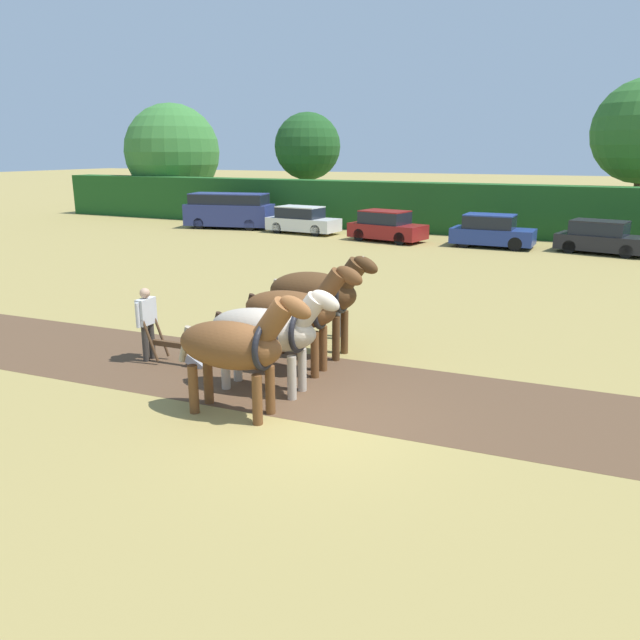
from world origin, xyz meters
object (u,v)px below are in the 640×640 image
Objects in this scene: draft_horse_lead_left at (236,346)px; parked_van at (229,210)px; farmer_at_plow at (147,319)px; parked_car_center_right at (601,238)px; draft_horse_lead_right at (268,330)px; farmer_beside_team at (339,299)px; draft_horse_trail_right at (317,293)px; tree_left at (308,147)px; draft_horse_trail_left at (295,310)px; parked_car_center_left at (387,227)px; plow at (181,352)px; parked_car_center at (492,232)px; parked_car_left at (302,220)px; tree_far_left at (172,152)px.

draft_horse_lead_left is 0.49× the size of parked_van.
parked_car_center_right is (8.60, 21.09, -0.26)m from farmer_at_plow.
draft_horse_lead_right reaches higher than farmer_beside_team.
draft_horse_lead_right is 22.15m from parked_car_center_right.
tree_left is at bearing 113.69° from draft_horse_trail_right.
draft_horse_trail_left is 1.68× the size of farmer_at_plow.
draft_horse_trail_right is 19.22m from parked_car_center_left.
plow is at bearing -71.60° from parked_car_center_left.
farmer_at_plow is (-0.88, -0.04, 0.67)m from plow.
draft_horse_lead_left is 0.69× the size of parked_car_center.
draft_horse_trail_right reaches higher than parked_car_left.
draft_horse_trail_left reaches higher than draft_horse_lead_left.
draft_horse_trail_left reaches higher than parked_car_left.
draft_horse_lead_right is 0.68× the size of parked_car_center_left.
tree_far_left is 11.26m from tree_left.
tree_left is 1.69× the size of parked_car_center_left.
parked_car_left is at bearing 113.42° from draft_horse_trail_left.
parked_van is (-15.59, 19.67, -0.37)m from draft_horse_trail_right.
farmer_at_plow reaches higher than parked_car_center_right.
draft_horse_trail_right is 0.66× the size of parked_car_center_right.
draft_horse_trail_left is at bearing -98.39° from farmer_beside_team.
farmer_at_plow is 0.40× the size of parked_car_center_right.
tree_left is 31.06m from draft_horse_trail_left.
draft_horse_lead_left is 5.19m from farmer_beside_team.
draft_horse_lead_left reaches higher than farmer_at_plow.
draft_horse_trail_left is at bearing 89.88° from draft_horse_lead_left.
tree_far_left reaches higher than plow.
draft_horse_trail_right is at bearing 90.22° from draft_horse_lead_left.
draft_horse_lead_left is at bearing -27.18° from farmer_at_plow.
farmer_beside_team is 0.44× the size of parked_car_center.
draft_horse_lead_right reaches higher than parked_car_center_left.
parked_van reaches higher than parked_car_center_right.
draft_horse_trail_left is 23.25m from parked_car_left.
tree_left is 2.52× the size of draft_horse_trail_left.
draft_horse_lead_right reaches higher than farmer_at_plow.
tree_left is 28.67m from farmer_beside_team.
parked_van reaches higher than farmer_beside_team.
draft_horse_lead_left reaches higher than parked_car_center_left.
parked_car_center_right is at bearing 66.29° from plow.
parked_van is at bearing 121.81° from draft_horse_lead_right.
parked_car_center_left is (-1.74, 20.62, -0.22)m from farmer_at_plow.
parked_car_center is (0.40, 18.79, -0.69)m from draft_horse_trail_right.
farmer_at_plow is at bearing -72.34° from parked_van.
draft_horse_trail_right is 0.70× the size of parked_car_center.
parked_car_center_left is 10.35m from parked_car_center_right.
parked_car_left is (-8.08, 21.50, 0.42)m from plow.
plow is 0.38× the size of parked_car_center.
parked_car_center is (3.66, 20.86, -0.21)m from farmer_at_plow.
plow is at bearing 143.05° from draft_horse_lead_left.
parked_car_left is 1.02× the size of parked_car_center_right.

